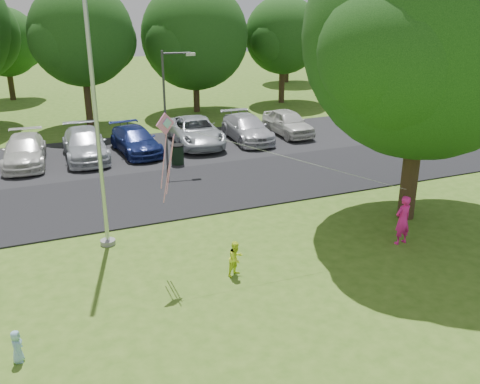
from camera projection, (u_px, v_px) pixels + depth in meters
name	position (u px, v px, depth m)	size (l,w,h in m)	color
ground	(264.00, 295.00, 15.08)	(120.00, 120.00, 0.00)	#40681B
park_road	(175.00, 191.00, 22.84)	(60.00, 6.00, 0.06)	black
parking_strip	(141.00, 152.00, 28.45)	(42.00, 7.00, 0.06)	black
flagpole	(97.00, 124.00, 16.66)	(0.50, 0.50, 10.00)	#B7BABF
street_lamp	(169.00, 99.00, 24.88)	(1.56, 0.39, 5.55)	#3F3F44
trash_can	(177.00, 155.00, 26.20)	(0.65, 0.65, 1.04)	black
big_tree	(425.00, 42.00, 17.93)	(9.09, 8.38, 10.82)	#332316
tree_row	(129.00, 30.00, 34.56)	(64.35, 11.94, 10.88)	#332316
horizon_trees	(136.00, 39.00, 44.28)	(77.46, 7.20, 7.02)	#332316
parked_cars	(138.00, 139.00, 28.16)	(20.08, 5.63, 1.47)	silver
woman	(403.00, 220.00, 17.91)	(0.63, 0.41, 1.72)	#F92197
child_yellow	(236.00, 258.00, 15.98)	(0.54, 0.42, 1.11)	#E2FF28
child_blue	(17.00, 346.00, 12.26)	(0.40, 0.26, 0.82)	#8FC3DB
kite	(173.00, 140.00, 15.15)	(7.96, 1.55, 2.94)	pink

